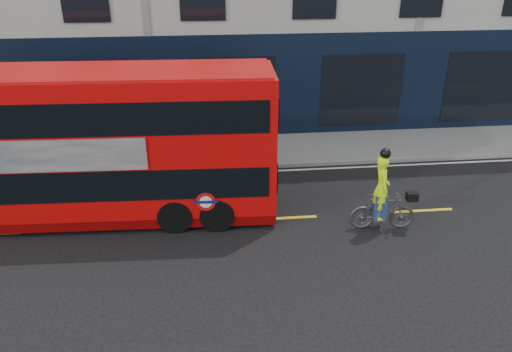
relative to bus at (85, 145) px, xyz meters
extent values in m
plane|color=black|center=(1.33, -2.28, -2.11)|extent=(120.00, 120.00, 0.00)
cube|color=gray|center=(1.33, 4.22, -2.05)|extent=(60.00, 3.00, 0.12)
cube|color=gray|center=(1.33, 2.72, -2.05)|extent=(60.00, 0.12, 0.13)
cube|color=black|center=(1.33, 5.70, -0.11)|extent=(50.00, 0.08, 4.00)
cube|color=silver|center=(1.33, 2.42, -2.11)|extent=(58.00, 0.10, 0.01)
cube|color=red|center=(-0.04, 0.00, 0.13)|extent=(10.24, 2.71, 3.65)
cube|color=#680404|center=(-0.04, 0.00, -1.83)|extent=(10.24, 2.67, 0.28)
cube|color=black|center=(-0.04, 0.00, -0.68)|extent=(9.84, 2.74, 0.83)
cube|color=black|center=(-0.04, 0.00, 1.07)|extent=(9.84, 2.74, 0.83)
cube|color=#AD0B0B|center=(-0.04, 0.00, 1.97)|extent=(10.04, 2.61, 0.07)
cube|color=black|center=(5.06, -0.20, -0.68)|extent=(0.12, 2.08, 0.83)
cube|color=black|center=(5.06, -0.20, 1.07)|extent=(0.12, 2.08, 0.83)
cube|color=tan|center=(-1.01, -1.14, 0.20)|extent=(5.54, 0.26, 0.83)
cylinder|color=red|center=(3.14, -1.31, -1.19)|extent=(0.52, 0.04, 0.52)
cylinder|color=white|center=(3.14, -1.31, -1.19)|extent=(0.33, 0.03, 0.33)
cube|color=#0C1459|center=(3.14, -1.32, -1.19)|extent=(0.65, 0.05, 0.08)
cylinder|color=black|center=(3.47, -0.14, -1.65)|extent=(1.02, 2.39, 0.92)
cylinder|color=black|center=(2.36, -0.09, -1.65)|extent=(1.02, 2.39, 0.92)
imported|color=#424547|center=(7.81, -1.59, -1.59)|extent=(1.78, 0.64, 1.05)
imported|color=#B9EE09|center=(7.71, -1.58, -0.88)|extent=(0.47, 0.67, 1.74)
cube|color=black|center=(8.54, -1.66, -1.15)|extent=(0.31, 0.25, 0.23)
cube|color=navy|center=(7.71, -1.58, -1.43)|extent=(0.35, 0.42, 0.73)
sphere|color=black|center=(7.71, -1.58, 0.08)|extent=(0.27, 0.27, 0.27)
camera|label=1|loc=(3.21, -12.78, 4.87)|focal=35.00mm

